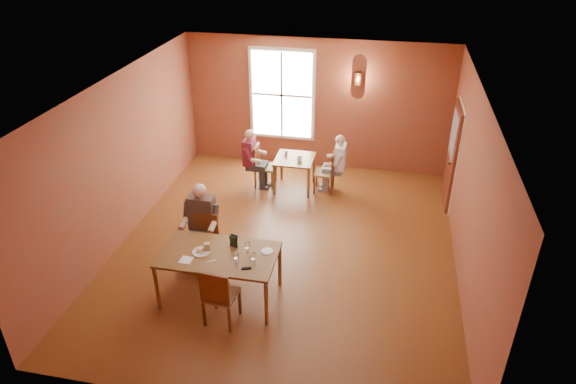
% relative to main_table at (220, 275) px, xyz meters
% --- Properties ---
extents(ground, '(6.00, 7.00, 0.01)m').
position_rel_main_table_xyz_m(ground, '(0.74, 1.52, -0.42)').
color(ground, brown).
rests_on(ground, ground).
extents(wall_back, '(6.00, 0.04, 3.00)m').
position_rel_main_table_xyz_m(wall_back, '(0.74, 5.02, 1.08)').
color(wall_back, brown).
rests_on(wall_back, ground).
extents(wall_front, '(6.00, 0.04, 3.00)m').
position_rel_main_table_xyz_m(wall_front, '(0.74, -1.98, 1.08)').
color(wall_front, brown).
rests_on(wall_front, ground).
extents(wall_left, '(0.04, 7.00, 3.00)m').
position_rel_main_table_xyz_m(wall_left, '(-2.26, 1.52, 1.08)').
color(wall_left, brown).
rests_on(wall_left, ground).
extents(wall_right, '(0.04, 7.00, 3.00)m').
position_rel_main_table_xyz_m(wall_right, '(3.74, 1.52, 1.08)').
color(wall_right, brown).
rests_on(wall_right, ground).
extents(ceiling, '(6.00, 7.00, 0.04)m').
position_rel_main_table_xyz_m(ceiling, '(0.74, 1.52, 2.58)').
color(ceiling, white).
rests_on(ceiling, wall_back).
extents(window, '(1.36, 0.10, 1.96)m').
position_rel_main_table_xyz_m(window, '(-0.06, 4.97, 1.28)').
color(window, white).
rests_on(window, wall_back).
extents(door, '(0.12, 1.04, 2.10)m').
position_rel_main_table_xyz_m(door, '(3.68, 3.82, 0.63)').
color(door, maroon).
rests_on(door, ground).
extents(wall_sconce, '(0.16, 0.16, 0.28)m').
position_rel_main_table_xyz_m(wall_sconce, '(1.64, 4.92, 1.78)').
color(wall_sconce, brown).
rests_on(wall_sconce, wall_back).
extents(main_table, '(1.79, 1.01, 0.84)m').
position_rel_main_table_xyz_m(main_table, '(0.00, 0.00, 0.00)').
color(main_table, olive).
rests_on(main_table, ground).
extents(chair_diner_main, '(0.43, 0.43, 0.98)m').
position_rel_main_table_xyz_m(chair_diner_main, '(-0.50, 0.65, 0.07)').
color(chair_diner_main, '#41240D').
rests_on(chair_diner_main, ground).
extents(diner_main, '(0.57, 0.57, 1.43)m').
position_rel_main_table_xyz_m(diner_main, '(-0.50, 0.62, 0.30)').
color(diner_main, black).
rests_on(diner_main, ground).
extents(chair_empty, '(0.49, 0.49, 1.01)m').
position_rel_main_table_xyz_m(chair_empty, '(0.18, -0.50, 0.09)').
color(chair_empty, '#522F18').
rests_on(chair_empty, ground).
extents(plate_food, '(0.34, 0.34, 0.04)m').
position_rel_main_table_xyz_m(plate_food, '(-0.26, -0.02, 0.44)').
color(plate_food, white).
rests_on(plate_food, main_table).
extents(sandwich, '(0.11, 0.11, 0.11)m').
position_rel_main_table_xyz_m(sandwich, '(-0.19, 0.05, 0.47)').
color(sandwich, '#DDB07C').
rests_on(sandwich, main_table).
extents(goblet_a, '(0.10, 0.10, 0.20)m').
position_rel_main_table_xyz_m(goblet_a, '(0.43, 0.12, 0.52)').
color(goblet_a, white).
rests_on(goblet_a, main_table).
extents(goblet_b, '(0.10, 0.10, 0.19)m').
position_rel_main_table_xyz_m(goblet_b, '(0.59, -0.12, 0.51)').
color(goblet_b, white).
rests_on(goblet_b, main_table).
extents(goblet_c, '(0.10, 0.10, 0.20)m').
position_rel_main_table_xyz_m(goblet_c, '(0.34, -0.16, 0.52)').
color(goblet_c, white).
rests_on(goblet_c, main_table).
extents(menu_stand, '(0.14, 0.10, 0.21)m').
position_rel_main_table_xyz_m(menu_stand, '(0.18, 0.23, 0.52)').
color(menu_stand, black).
rests_on(menu_stand, main_table).
extents(knife, '(0.19, 0.13, 0.00)m').
position_rel_main_table_xyz_m(knife, '(-0.07, -0.22, 0.42)').
color(knife, white).
rests_on(knife, main_table).
extents(napkin, '(0.19, 0.19, 0.01)m').
position_rel_main_table_xyz_m(napkin, '(-0.42, -0.25, 0.42)').
color(napkin, white).
rests_on(napkin, main_table).
extents(side_plate, '(0.23, 0.23, 0.01)m').
position_rel_main_table_xyz_m(side_plate, '(0.72, 0.20, 0.43)').
color(side_plate, silver).
rests_on(side_plate, main_table).
extents(sunglasses, '(0.15, 0.09, 0.02)m').
position_rel_main_table_xyz_m(sunglasses, '(0.52, -0.28, 0.43)').
color(sunglasses, black).
rests_on(sunglasses, main_table).
extents(second_table, '(0.82, 0.82, 0.72)m').
position_rel_main_table_xyz_m(second_table, '(0.47, 3.77, -0.06)').
color(second_table, brown).
rests_on(second_table, ground).
extents(chair_diner_white, '(0.41, 0.41, 0.92)m').
position_rel_main_table_xyz_m(chair_diner_white, '(1.12, 3.77, 0.04)').
color(chair_diner_white, brown).
rests_on(chair_diner_white, ground).
extents(diner_white, '(0.50, 0.50, 1.25)m').
position_rel_main_table_xyz_m(diner_white, '(1.15, 3.77, 0.21)').
color(diner_white, silver).
rests_on(diner_white, ground).
extents(chair_diner_maroon, '(0.42, 0.42, 0.94)m').
position_rel_main_table_xyz_m(chair_diner_maroon, '(-0.18, 3.77, 0.05)').
color(chair_diner_maroon, '#3F2115').
rests_on(chair_diner_maroon, ground).
extents(diner_maroon, '(0.52, 0.52, 1.29)m').
position_rel_main_table_xyz_m(diner_maroon, '(-0.21, 3.77, 0.23)').
color(diner_maroon, '#521D1B').
rests_on(diner_maroon, ground).
extents(cup_a, '(0.16, 0.16, 0.10)m').
position_rel_main_table_xyz_m(cup_a, '(0.59, 3.66, 0.35)').
color(cup_a, white).
rests_on(cup_a, second_table).
extents(cup_b, '(0.12, 0.12, 0.09)m').
position_rel_main_table_xyz_m(cup_b, '(0.25, 3.88, 0.35)').
color(cup_b, white).
rests_on(cup_b, second_table).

